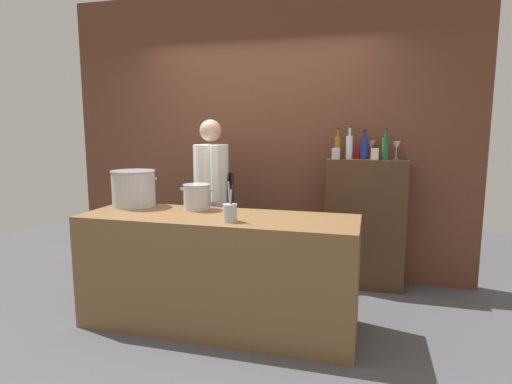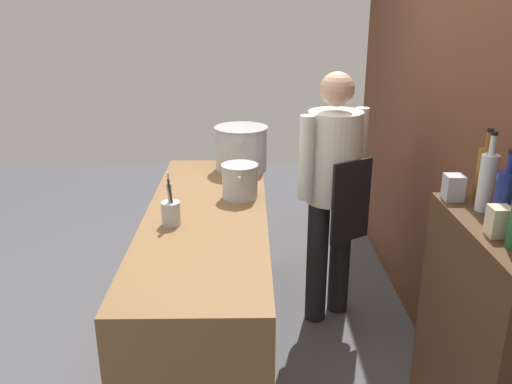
{
  "view_description": "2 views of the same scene",
  "coord_description": "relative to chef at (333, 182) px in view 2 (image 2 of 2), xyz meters",
  "views": [
    {
      "loc": [
        1.13,
        -3.01,
        1.57
      ],
      "look_at": [
        0.23,
        0.3,
        1.05
      ],
      "focal_mm": 29.42,
      "sensor_mm": 36.0,
      "label": 1
    },
    {
      "loc": [
        2.85,
        0.25,
        2.05
      ],
      "look_at": [
        0.03,
        0.29,
        1.04
      ],
      "focal_mm": 37.37,
      "sensor_mm": 36.0,
      "label": 2
    }
  ],
  "objects": [
    {
      "name": "spice_tin_cream",
      "position": [
        1.52,
        0.33,
        0.37
      ],
      "size": [
        0.07,
        0.07,
        0.11
      ],
      "primitive_type": "cube",
      "color": "beige",
      "rests_on": "bar_cabinet"
    },
    {
      "name": "utensil_crock",
      "position": [
        0.51,
        -0.96,
        0.01
      ],
      "size": [
        0.1,
        0.1,
        0.29
      ],
      "color": "#B7BABF",
      "rests_on": "prep_counter"
    },
    {
      "name": "stockpot_large",
      "position": [
        -0.5,
        -0.59,
        0.09
      ],
      "size": [
        0.44,
        0.38,
        0.31
      ],
      "color": "#B7BABF",
      "rests_on": "prep_counter"
    },
    {
      "name": "wine_bottle_amber",
      "position": [
        1.17,
        0.41,
        0.43
      ],
      "size": [
        0.07,
        0.07,
        0.3
      ],
      "color": "#8C5919",
      "rests_on": "bar_cabinet"
    },
    {
      "name": "ground_plane",
      "position": [
        0.35,
        -0.79,
        -0.96
      ],
      "size": [
        8.0,
        8.0,
        0.0
      ],
      "primitive_type": "plane",
      "color": "#4C4C51"
    },
    {
      "name": "prep_counter",
      "position": [
        0.35,
        -0.79,
        -0.51
      ],
      "size": [
        2.17,
        0.7,
        0.9
      ],
      "primitive_type": "cube",
      "color": "brown",
      "rests_on": "ground_plane"
    },
    {
      "name": "wine_bottle_cobalt",
      "position": [
        1.42,
        0.39,
        0.42
      ],
      "size": [
        0.08,
        0.08,
        0.28
      ],
      "color": "navy",
      "rests_on": "bar_cabinet"
    },
    {
      "name": "wine_bottle_clear",
      "position": [
        1.28,
        0.38,
        0.44
      ],
      "size": [
        0.07,
        0.07,
        0.31
      ],
      "color": "silver",
      "rests_on": "bar_cabinet"
    },
    {
      "name": "brick_back_panel",
      "position": [
        0.35,
        0.61,
        0.54
      ],
      "size": [
        4.4,
        0.1,
        3.0
      ],
      "primitive_type": "cube",
      "color": "brown",
      "rests_on": "ground_plane"
    },
    {
      "name": "bar_cabinet",
      "position": [
        1.46,
        0.4,
        -0.32
      ],
      "size": [
        0.76,
        0.32,
        1.28
      ],
      "primitive_type": "cube",
      "color": "#472D1C",
      "rests_on": "ground_plane"
    },
    {
      "name": "chef",
      "position": [
        0.0,
        0.0,
        0.0
      ],
      "size": [
        0.41,
        0.46,
        1.66
      ],
      "rotation": [
        0.0,
        0.0,
        2.13
      ],
      "color": "black",
      "rests_on": "ground_plane"
    },
    {
      "name": "spice_tin_silver",
      "position": [
        1.16,
        0.3,
        0.37
      ],
      "size": [
        0.07,
        0.07,
        0.11
      ],
      "primitive_type": "cube",
      "color": "#B2B2B7",
      "rests_on": "bar_cabinet"
    },
    {
      "name": "stockpot_small",
      "position": [
        0.09,
        -0.59,
        0.04
      ],
      "size": [
        0.29,
        0.23,
        0.21
      ],
      "color": "#B7BABF",
      "rests_on": "prep_counter"
    }
  ]
}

